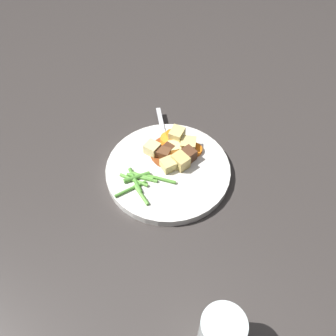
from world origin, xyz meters
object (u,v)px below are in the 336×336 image
object	(u,v)px
water_glass	(221,333)
carrot_slice_0	(180,155)
meat_chunk_0	(189,154)
dinner_plate	(168,171)
potato_chunk_4	(177,136)
potato_chunk_5	(168,164)
carrot_slice_1	(161,148)
carrot_slice_3	(194,150)
potato_chunk_1	(181,161)
meat_chunk_1	(168,150)
carrot_slice_4	(172,135)
potato_chunk_2	(174,148)
carrot_slice_6	(174,158)
fork	(164,137)
carrot_slice_2	(167,145)
meat_chunk_2	(163,153)
potato_chunk_3	(152,148)
carrot_slice_5	(168,139)
potato_chunk_0	(188,144)

from	to	relation	value
water_glass	carrot_slice_0	bearing A→B (deg)	38.73
meat_chunk_0	dinner_plate	bearing A→B (deg)	152.32
potato_chunk_4	potato_chunk_5	distance (m)	0.08
carrot_slice_1	carrot_slice_3	distance (m)	0.07
potato_chunk_1	potato_chunk_5	bearing A→B (deg)	134.22
carrot_slice_0	meat_chunk_1	distance (m)	0.03
carrot_slice_4	potato_chunk_5	xyz separation A→B (m)	(-0.08, -0.04, 0.00)
dinner_plate	potato_chunk_5	world-z (taller)	potato_chunk_5
meat_chunk_0	water_glass	world-z (taller)	water_glass
carrot_slice_4	potato_chunk_5	size ratio (longest dim) A/B	1.00
carrot_slice_1	carrot_slice_4	distance (m)	0.04
carrot_slice_1	potato_chunk_2	size ratio (longest dim) A/B	0.92
carrot_slice_0	potato_chunk_5	xyz separation A→B (m)	(-0.04, 0.01, 0.01)
carrot_slice_6	fork	world-z (taller)	carrot_slice_6
carrot_slice_2	meat_chunk_2	distance (m)	0.03
carrot_slice_4	potato_chunk_4	size ratio (longest dim) A/B	0.85
meat_chunk_0	potato_chunk_4	bearing A→B (deg)	56.24
potato_chunk_2	potato_chunk_4	world-z (taller)	potato_chunk_4
carrot_slice_2	potato_chunk_5	xyz separation A→B (m)	(-0.05, -0.03, 0.00)
carrot_slice_6	potato_chunk_3	bearing A→B (deg)	97.81
carrot_slice_0	carrot_slice_4	xyz separation A→B (m)	(0.04, 0.04, 0.00)
potato_chunk_1	potato_chunk_4	distance (m)	0.07
meat_chunk_1	water_glass	world-z (taller)	water_glass
carrot_slice_5	fork	xyz separation A→B (m)	(0.00, 0.01, -0.00)
fork	carrot_slice_5	bearing A→B (deg)	-109.40
carrot_slice_4	carrot_slice_0	bearing A→B (deg)	-132.21
potato_chunk_1	potato_chunk_4	size ratio (longest dim) A/B	1.01
potato_chunk_3	potato_chunk_5	xyz separation A→B (m)	(-0.02, -0.05, -0.00)
carrot_slice_3	potato_chunk_4	bearing A→B (deg)	81.65
carrot_slice_1	carrot_slice_3	size ratio (longest dim) A/B	0.76
meat_chunk_2	potato_chunk_1	bearing A→B (deg)	-94.02
potato_chunk_0	potato_chunk_4	distance (m)	0.03
meat_chunk_2	carrot_slice_0	bearing A→B (deg)	-59.60
potato_chunk_4	meat_chunk_2	distance (m)	0.05
carrot_slice_1	carrot_slice_6	world-z (taller)	same
dinner_plate	carrot_slice_5	bearing A→B (deg)	30.19
carrot_slice_0	carrot_slice_6	size ratio (longest dim) A/B	0.99
dinner_plate	potato_chunk_2	xyz separation A→B (m)	(0.05, 0.01, 0.02)
carrot_slice_3	carrot_slice_4	world-z (taller)	carrot_slice_4
potato_chunk_2	fork	xyz separation A→B (m)	(0.02, 0.04, -0.01)
carrot_slice_3	potato_chunk_1	world-z (taller)	potato_chunk_1
meat_chunk_0	carrot_slice_1	bearing A→B (deg)	96.54
carrot_slice_0	carrot_slice_6	distance (m)	0.02
meat_chunk_2	fork	distance (m)	0.06
carrot_slice_2	meat_chunk_2	xyz separation A→B (m)	(-0.03, -0.01, 0.00)
dinner_plate	carrot_slice_0	bearing A→B (deg)	-8.97
carrot_slice_2	carrot_slice_6	size ratio (longest dim) A/B	0.73
potato_chunk_1	water_glass	world-z (taller)	water_glass
carrot_slice_6	potato_chunk_0	size ratio (longest dim) A/B	1.04
carrot_slice_6	meat_chunk_2	size ratio (longest dim) A/B	1.20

